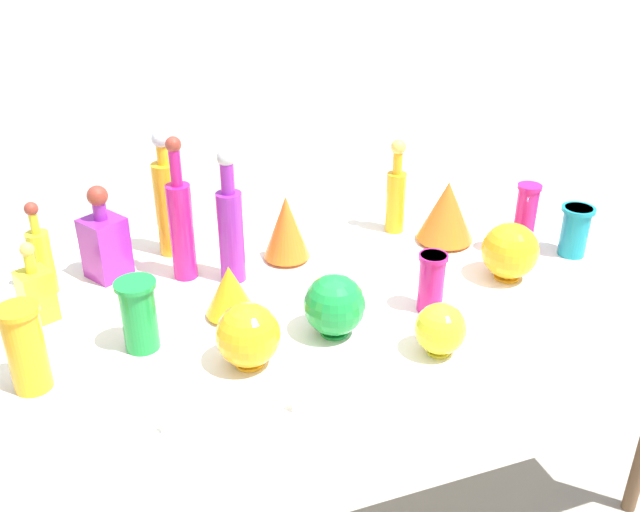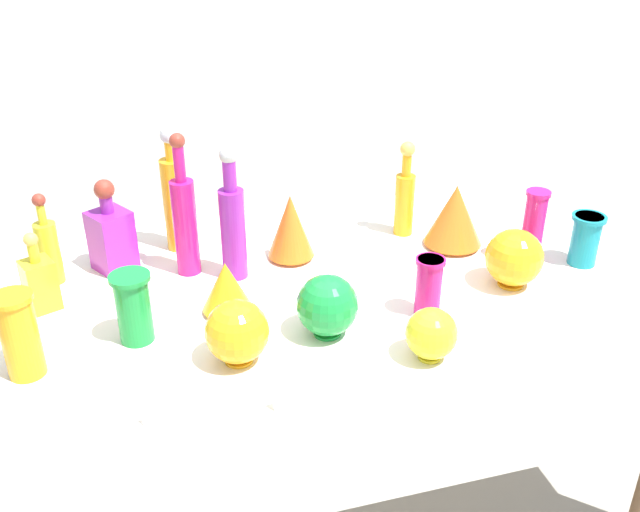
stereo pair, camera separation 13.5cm
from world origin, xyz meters
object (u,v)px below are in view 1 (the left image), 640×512
Objects in this scene: round_bowl_3 at (510,251)px; round_bowl_1 at (334,305)px; tall_bottle_3 at (181,224)px; tall_bottle_2 at (168,202)px; fluted_vase_1 at (447,211)px; square_decanter_0 at (105,242)px; fluted_vase_0 at (286,227)px; fluted_vase_2 at (230,290)px; slender_vase_1 at (431,281)px; slender_vase_4 at (525,218)px; tall_bottle_0 at (396,194)px; tall_bottle_4 at (41,258)px; cardboard_box_behind_left at (219,292)px; square_decanter_1 at (36,292)px; slender_vase_2 at (575,229)px; round_bowl_2 at (248,335)px; tall_bottle_1 at (231,227)px; slender_vase_0 at (139,313)px; round_bowl_0 at (440,329)px; slender_vase_3 at (25,346)px.

round_bowl_1 is at bearing -170.69° from round_bowl_3.
tall_bottle_3 is 2.57× the size of round_bowl_1.
fluted_vase_1 is at bearing -15.06° from tall_bottle_2.
square_decanter_0 reaches higher than fluted_vase_1.
fluted_vase_2 is (-0.24, -0.26, -0.03)m from fluted_vase_0.
slender_vase_4 reaches higher than slender_vase_1.
tall_bottle_4 is (-1.12, -0.02, -0.02)m from tall_bottle_0.
cardboard_box_behind_left is (-0.47, 0.77, -0.71)m from tall_bottle_0.
square_decanter_1 is at bearing -166.81° from tall_bottle_3.
tall_bottle_0 reaches higher than cardboard_box_behind_left.
slender_vase_2 is (1.57, -0.33, -0.02)m from tall_bottle_4.
tall_bottle_4 reaches higher than round_bowl_2.
round_bowl_1 is (0.72, -0.34, 0.00)m from square_decanter_1.
tall_bottle_0 is at bearing 142.39° from slender_vase_2.
tall_bottle_1 is 2.14× the size of slender_vase_0.
tall_bottle_3 reaches higher than fluted_vase_2.
slender_vase_2 is 0.69× the size of slender_vase_4.
tall_bottle_2 is 0.95m from round_bowl_0.
tall_bottle_1 is at bearing 30.82° from slender_vase_3.
slender_vase_1 is 0.50m from fluted_vase_0.
fluted_vase_2 is at bearing 14.85° from slender_vase_0.
tall_bottle_3 is 1.05m from slender_vase_4.
tall_bottle_3 is at bearing 167.91° from slender_vase_4.
tall_bottle_0 is at bearing 27.08° from fluted_vase_2.
round_bowl_3 is at bearing -20.87° from square_decanter_0.
square_decanter_0 is at bearing 166.21° from slender_vase_4.
tall_bottle_4 is at bearing 120.57° from slender_vase_0.
fluted_vase_2 is at bearing -133.01° from fluted_vase_0.
square_decanter_1 reaches higher than slender_vase_3.
tall_bottle_2 reaches higher than round_bowl_2.
tall_bottle_2 is 1.94× the size of fluted_vase_1.
slender_vase_2 is 0.40m from fluted_vase_1.
round_bowl_2 is (-0.25, -0.49, -0.02)m from fluted_vase_0.
round_bowl_0 is at bearing -38.33° from round_bowl_1.
tall_bottle_3 is at bearing 42.67° from slender_vase_3.
slender_vase_1 reaches higher than slender_vase_2.
tall_bottle_4 is 1.34× the size of fluted_vase_1.
square_decanter_0 is at bearing 148.30° from slender_vase_1.
slender_vase_4 reaches higher than square_decanter_1.
round_bowl_2 is at bearing -82.54° from tall_bottle_3.
tall_bottle_2 is 0.41m from tall_bottle_4.
tall_bottle_3 is at bearing 159.28° from round_bowl_3.
fluted_vase_2 is at bearing -99.21° from cardboard_box_behind_left.
fluted_vase_1 is (1.26, 0.04, 0.02)m from square_decanter_1.
tall_bottle_2 is at bearing 172.30° from tall_bottle_0.
fluted_vase_0 is at bearing 161.96° from slender_vase_2.
round_bowl_2 reaches higher than fluted_vase_2.
tall_bottle_4 is 1.60× the size of round_bowl_3.
cardboard_box_behind_left is at bearing 68.56° from tall_bottle_2.
slender_vase_4 is 0.18m from round_bowl_3.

